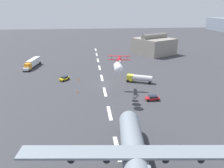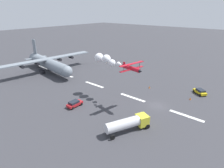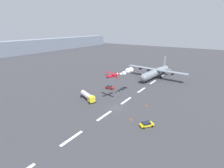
% 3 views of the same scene
% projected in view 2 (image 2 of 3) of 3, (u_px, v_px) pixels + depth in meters
% --- Properties ---
extents(ground_plane, '(440.00, 440.00, 0.00)m').
position_uv_depth(ground_plane, '(157.00, 106.00, 48.32)').
color(ground_plane, '#38383D').
rests_on(ground_plane, ground).
extents(runway_stripe_4, '(8.00, 0.90, 0.01)m').
position_uv_depth(runway_stripe_4, '(186.00, 116.00, 43.82)').
color(runway_stripe_4, white).
rests_on(runway_stripe_4, ground).
extents(runway_stripe_5, '(8.00, 0.90, 0.01)m').
position_uv_depth(runway_stripe_5, '(132.00, 97.00, 52.81)').
color(runway_stripe_5, white).
rests_on(runway_stripe_5, ground).
extents(runway_stripe_6, '(8.00, 0.90, 0.01)m').
position_uv_depth(runway_stripe_6, '(94.00, 85.00, 61.80)').
color(runway_stripe_6, white).
rests_on(runway_stripe_6, ground).
extents(runway_stripe_7, '(8.00, 0.90, 0.01)m').
position_uv_depth(runway_stripe_7, '(66.00, 75.00, 70.79)').
color(runway_stripe_7, white).
rests_on(runway_stripe_7, ground).
extents(runway_stripe_8, '(8.00, 0.90, 0.01)m').
position_uv_depth(runway_stripe_8, '(44.00, 67.00, 79.78)').
color(runway_stripe_8, white).
rests_on(runway_stripe_8, ground).
extents(cargo_transport_plane, '(28.98, 36.56, 11.36)m').
position_uv_depth(cargo_transport_plane, '(50.00, 64.00, 72.35)').
color(cargo_transport_plane, gray).
rests_on(cargo_transport_plane, ground).
extents(stunt_biplane_red, '(16.71, 7.31, 2.72)m').
position_uv_depth(stunt_biplane_red, '(109.00, 61.00, 49.75)').
color(stunt_biplane_red, red).
extents(fuel_tanker_truck, '(6.17, 9.54, 2.90)m').
position_uv_depth(fuel_tanker_truck, '(128.00, 123.00, 37.82)').
color(fuel_tanker_truck, yellow).
rests_on(fuel_tanker_truck, ground).
extents(followme_car_yellow, '(4.41, 3.97, 1.52)m').
position_uv_depth(followme_car_yellow, '(200.00, 91.00, 54.69)').
color(followme_car_yellow, yellow).
rests_on(followme_car_yellow, ground).
extents(airport_staff_sedan, '(2.08, 4.16, 1.52)m').
position_uv_depth(airport_staff_sedan, '(74.00, 103.00, 47.75)').
color(airport_staff_sedan, '#B21E23').
rests_on(airport_staff_sedan, ground).
extents(traffic_cone_near, '(0.44, 0.44, 0.75)m').
position_uv_depth(traffic_cone_near, '(190.00, 99.00, 51.34)').
color(traffic_cone_near, orange).
rests_on(traffic_cone_near, ground).
extents(traffic_cone_far, '(0.44, 0.44, 0.75)m').
position_uv_depth(traffic_cone_far, '(149.00, 87.00, 58.88)').
color(traffic_cone_far, orange).
rests_on(traffic_cone_far, ground).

